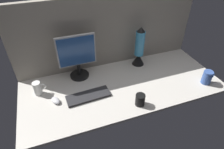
# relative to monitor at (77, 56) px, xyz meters

# --- Properties ---
(ground_plane) EXTENTS (1.80, 0.80, 0.03)m
(ground_plane) POSITION_rel_monitor_xyz_m (0.34, -0.25, -0.24)
(ground_plane) COLOR beige
(cubicle_wall_back) EXTENTS (1.80, 0.05, 0.70)m
(cubicle_wall_back) POSITION_rel_monitor_xyz_m (0.34, 0.12, 0.12)
(cubicle_wall_back) COLOR gray
(cubicle_wall_back) RESTS_ON ground_plane
(monitor) EXTENTS (0.35, 0.18, 0.42)m
(monitor) POSITION_rel_monitor_xyz_m (0.00, 0.00, 0.00)
(monitor) COLOR black
(monitor) RESTS_ON ground_plane
(keyboard) EXTENTS (0.38, 0.15, 0.02)m
(keyboard) POSITION_rel_monitor_xyz_m (0.01, -0.32, -0.22)
(keyboard) COLOR #262628
(keyboard) RESTS_ON ground_plane
(mouse) EXTENTS (0.09, 0.11, 0.03)m
(mouse) POSITION_rel_monitor_xyz_m (-0.26, -0.29, -0.21)
(mouse) COLOR silver
(mouse) RESTS_ON ground_plane
(mug_black_travel) EXTENTS (0.08, 0.08, 0.10)m
(mug_black_travel) POSITION_rel_monitor_xyz_m (0.38, -0.54, -0.18)
(mug_black_travel) COLOR black
(mug_black_travel) RESTS_ON ground_plane
(mug_ceramic_blue) EXTENTS (0.13, 0.08, 0.13)m
(mug_ceramic_blue) POSITION_rel_monitor_xyz_m (1.08, -0.50, -0.16)
(mug_ceramic_blue) COLOR #38569E
(mug_ceramic_blue) RESTS_ON ground_plane
(mug_ceramic_white) EXTENTS (0.11, 0.07, 0.12)m
(mug_ceramic_white) POSITION_rel_monitor_xyz_m (-0.38, -0.13, -0.17)
(mug_ceramic_white) COLOR white
(mug_ceramic_white) RESTS_ON ground_plane
(lava_lamp) EXTENTS (0.13, 0.13, 0.41)m
(lava_lamp) POSITION_rel_monitor_xyz_m (0.62, -0.01, -0.06)
(lava_lamp) COLOR black
(lava_lamp) RESTS_ON ground_plane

